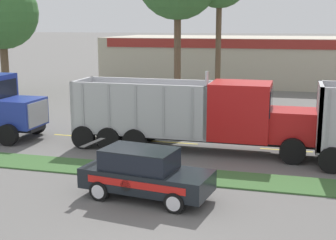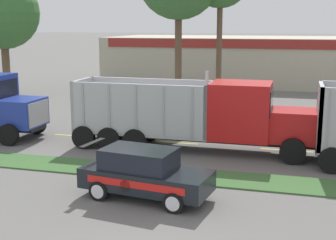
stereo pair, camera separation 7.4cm
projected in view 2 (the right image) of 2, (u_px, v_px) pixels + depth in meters
grass_verge at (202, 177)px, 17.87m from camera, size 120.00×1.90×0.06m
centre_line_3 at (75, 136)px, 24.58m from camera, size 2.40×0.14×0.01m
centre_line_4 at (175, 143)px, 23.17m from camera, size 2.40×0.14×0.01m
centre_line_5 at (287, 150)px, 21.76m from camera, size 2.40×0.14×0.01m
dump_truck_mid at (214, 117)px, 21.30m from camera, size 11.22×2.63×3.77m
rally_car at (144, 173)px, 15.66m from camera, size 4.55×2.33×1.73m
store_building_backdrop at (315, 61)px, 45.48m from camera, size 40.11×12.10×4.51m
tree_behind_right at (2, 5)px, 37.68m from camera, size 5.92×5.92×11.13m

